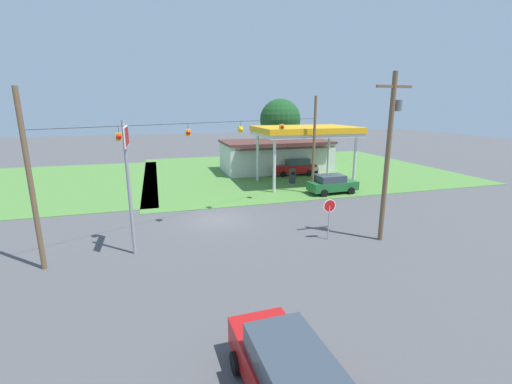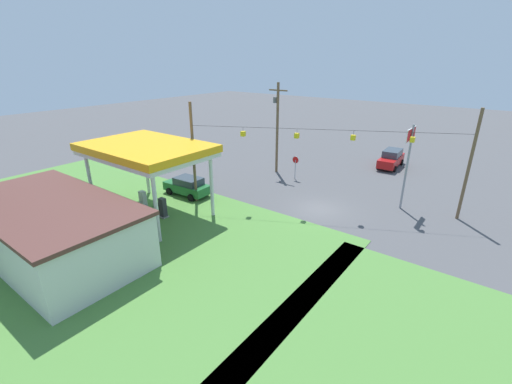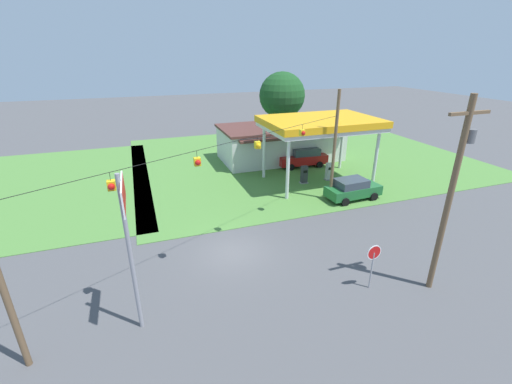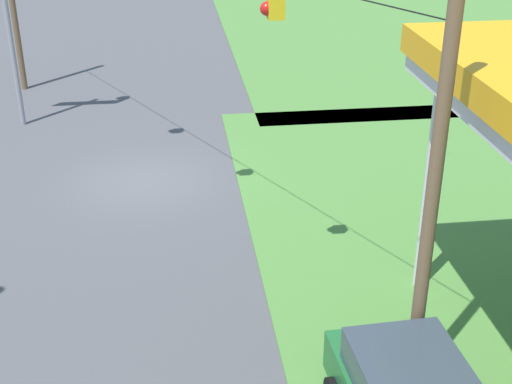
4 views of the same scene
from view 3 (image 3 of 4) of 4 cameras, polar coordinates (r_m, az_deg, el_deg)
ground_plane at (r=20.98m, az=-3.88°, el=-10.01°), size 160.00×160.00×0.00m
grass_verge_station_corner at (r=39.56m, az=7.10°, el=5.89°), size 36.00×28.00×0.04m
grass_verge_opposite_corner at (r=36.77m, az=-36.38°, el=0.19°), size 24.00×24.00×0.04m
gas_station_canopy at (r=30.71m, az=10.65°, el=11.03°), size 9.76×6.76×5.85m
gas_station_store at (r=38.10m, az=4.10°, el=8.26°), size 13.11×7.32×3.72m
fuel_pump_near at (r=31.31m, az=8.02°, el=2.79°), size 0.71×0.56×1.65m
fuel_pump_far at (r=32.53m, az=12.05°, el=3.26°), size 0.71×0.56×1.65m
car_at_pumps_front at (r=28.72m, az=15.79°, el=0.53°), size 4.55×2.28×1.74m
car_at_pumps_rear at (r=35.98m, az=7.83°, el=5.78°), size 5.18×2.33×1.95m
stop_sign_roadside at (r=18.14m, az=18.98°, el=-10.28°), size 0.80×0.08×2.50m
stop_sign_overhead at (r=14.14m, az=-20.75°, el=-4.84°), size 0.22×2.45×7.15m
utility_pole_main at (r=18.01m, az=29.91°, el=0.38°), size 2.20×0.44×9.65m
signal_span_gantry at (r=18.84m, az=-4.24°, el=2.22°), size 19.53×10.24×8.69m
tree_behind_station at (r=44.95m, az=4.36°, el=15.75°), size 5.77×5.77×8.86m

